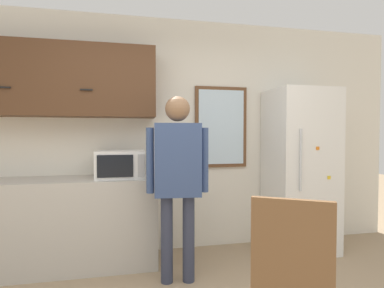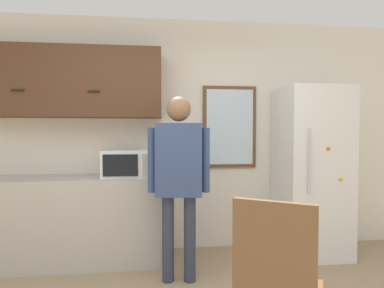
{
  "view_description": "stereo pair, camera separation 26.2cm",
  "coord_description": "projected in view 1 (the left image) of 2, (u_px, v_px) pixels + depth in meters",
  "views": [
    {
      "loc": [
        -0.36,
        -1.43,
        1.36
      ],
      "look_at": [
        0.18,
        1.13,
        1.27
      ],
      "focal_mm": 28.0,
      "sensor_mm": 36.0,
      "label": 1
    },
    {
      "loc": [
        -0.1,
        -1.47,
        1.36
      ],
      "look_at": [
        0.18,
        1.13,
        1.27
      ],
      "focal_mm": 28.0,
      "sensor_mm": 36.0,
      "label": 2
    }
  ],
  "objects": [
    {
      "name": "person",
      "position": [
        178.0,
        170.0,
        2.72
      ],
      "size": [
        0.57,
        0.26,
        1.7
      ],
      "rotation": [
        0.0,
        0.0,
        -0.09
      ],
      "color": "#33384C",
      "rests_on": "ground_plane"
    },
    {
      "name": "back_wall",
      "position": [
        161.0,
        135.0,
        3.51
      ],
      "size": [
        6.0,
        0.06,
        2.7
      ],
      "color": "silver",
      "rests_on": "ground_plane"
    },
    {
      "name": "counter",
      "position": [
        50.0,
        224.0,
        3.0
      ],
      "size": [
        2.11,
        0.56,
        0.91
      ],
      "color": "#BCB7AD",
      "rests_on": "ground_plane"
    },
    {
      "name": "refrigerator",
      "position": [
        300.0,
        170.0,
        3.51
      ],
      "size": [
        0.71,
        0.65,
        1.88
      ],
      "color": "white",
      "rests_on": "ground_plane"
    },
    {
      "name": "window",
      "position": [
        221.0,
        127.0,
        3.62
      ],
      "size": [
        0.64,
        0.05,
        0.97
      ],
      "color": "brown"
    },
    {
      "name": "upper_cabinets",
      "position": [
        51.0,
        80.0,
        3.06
      ],
      "size": [
        2.11,
        0.37,
        0.74
      ],
      "color": "#51331E"
    },
    {
      "name": "microwave",
      "position": [
        121.0,
        164.0,
        3.12
      ],
      "size": [
        0.49,
        0.42,
        0.28
      ],
      "color": "white",
      "rests_on": "counter"
    },
    {
      "name": "chair",
      "position": [
        292.0,
        277.0,
        1.68
      ],
      "size": [
        0.63,
        0.63,
        1.02
      ],
      "rotation": [
        0.0,
        0.0,
        2.6
      ],
      "color": "brown",
      "rests_on": "ground_plane"
    }
  ]
}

